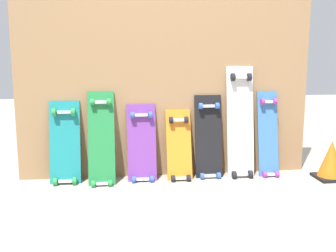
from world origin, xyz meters
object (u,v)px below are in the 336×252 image
Objects in this scene: skateboard_teal at (65,147)px; traffic_cone at (331,160)px; skateboard_blue at (268,138)px; skateboard_purple at (142,147)px; skateboard_black at (209,141)px; skateboard_green at (101,143)px; skateboard_white at (240,126)px; skateboard_orange at (179,149)px.

skateboard_teal is 2.22× the size of traffic_cone.
skateboard_blue is at bearing 158.25° from traffic_cone.
skateboard_teal is at bearing 174.92° from traffic_cone.
skateboard_teal is 0.60m from skateboard_purple.
skateboard_black is 2.33× the size of traffic_cone.
skateboard_blue is (1.36, 0.04, -0.01)m from skateboard_green.
skateboard_black is 0.77× the size of skateboard_white.
skateboard_blue reaches higher than traffic_cone.
skateboard_purple is 1.05m from skateboard_blue.
skateboard_purple is at bearing -0.39° from skateboard_teal.
skateboard_blue is (0.75, 0.01, 0.07)m from skateboard_orange.
traffic_cone is at bearing -8.10° from skateboard_orange.
skateboard_green is 1.84m from traffic_cone.
skateboard_white is (0.51, 0.02, 0.18)m from skateboard_orange.
traffic_cone is at bearing -15.11° from skateboard_white.
skateboard_green reaches higher than skateboard_orange.
skateboard_black is 0.29m from skateboard_white.
skateboard_orange is 0.82× the size of skateboard_blue.
skateboard_black is at bearing 178.27° from skateboard_white.
skateboard_white is at bearing 178.93° from skateboard_blue.
traffic_cone is (1.21, -0.17, -0.09)m from skateboard_orange.
skateboard_teal is 2.12m from traffic_cone.
traffic_cone is (1.51, -0.18, -0.11)m from skateboard_purple.
traffic_cone is (2.11, -0.19, -0.13)m from skateboard_teal.
skateboard_green is 0.32m from skateboard_purple.
skateboard_green is 0.62m from skateboard_orange.
skateboard_orange is at bearing -0.96° from skateboard_teal.
skateboard_purple is (0.60, -0.00, -0.02)m from skateboard_teal.
skateboard_white is at bearing 2.13° from skateboard_green.
skateboard_purple is at bearing 6.44° from skateboard_green.
skateboard_purple is 0.30m from skateboard_orange.
skateboard_teal is 1.41m from skateboard_white.
skateboard_blue is at bearing 0.98° from skateboard_orange.
skateboard_purple is 2.13× the size of traffic_cone.
skateboard_white is (0.81, 0.01, 0.15)m from skateboard_purple.
traffic_cone is (0.46, -0.19, -0.16)m from skateboard_blue.
skateboard_white is at bearing 1.94° from skateboard_orange.
skateboard_green is 0.81× the size of skateboard_white.
skateboard_teal is at bearing 172.02° from skateboard_green.
skateboard_green is at bearing -173.56° from skateboard_purple.
skateboard_purple is at bearing 173.08° from traffic_cone.
skateboard_teal reaches higher than skateboard_purple.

